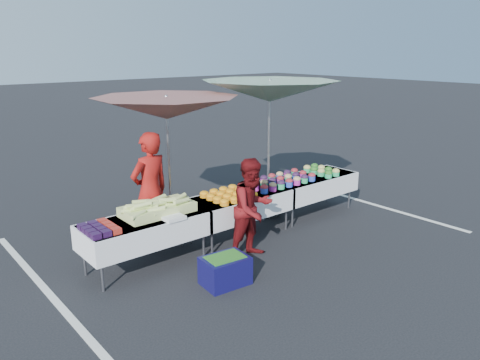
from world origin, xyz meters
TOP-DOWN VIEW (x-y plane):
  - ground at (0.00, 0.00)m, footprint 80.00×80.00m
  - stripe_left at (-3.20, 0.00)m, footprint 0.10×5.00m
  - stripe_right at (3.20, 0.00)m, footprint 0.10×5.00m
  - table_left at (-1.80, 0.00)m, footprint 1.86×0.81m
  - table_center at (0.00, 0.00)m, footprint 1.86×0.81m
  - table_right at (1.80, 0.00)m, footprint 1.86×0.81m
  - berry_punnets at (-2.51, -0.06)m, footprint 0.40×0.54m
  - corn_pile at (-1.55, 0.05)m, footprint 1.16×0.57m
  - plastic_bags at (-1.50, -0.30)m, footprint 0.30×0.25m
  - carrot_bowls at (-0.25, -0.01)m, footprint 0.75×0.69m
  - potato_cups at (0.95, 0.00)m, footprint 1.34×0.58m
  - bean_baskets at (2.06, -0.01)m, footprint 0.36×0.68m
  - vendor at (-1.38, 0.55)m, footprint 0.75×0.55m
  - customer at (-0.38, -0.75)m, footprint 0.78×0.61m
  - umbrella_left at (-0.91, 0.73)m, footprint 3.01×3.01m
  - umbrella_right at (1.11, 0.48)m, footprint 2.77×2.77m
  - storage_bin at (-1.25, -1.18)m, footprint 0.66×0.51m

SIDE VIEW (x-z plane):
  - ground at x=0.00m, z-range 0.00..0.00m
  - stripe_left at x=-3.20m, z-range 0.00..0.00m
  - stripe_right at x=3.20m, z-range 0.00..0.00m
  - storage_bin at x=-1.25m, z-range 0.01..0.41m
  - table_left at x=-1.80m, z-range 0.21..0.96m
  - table_center at x=0.00m, z-range 0.21..0.96m
  - table_right at x=1.80m, z-range 0.21..0.96m
  - plastic_bags at x=-1.50m, z-range 0.75..0.80m
  - customer at x=-0.38m, z-range 0.00..1.56m
  - berry_punnets at x=-2.51m, z-range 0.75..0.83m
  - carrot_bowls at x=-0.25m, z-range 0.75..0.85m
  - bean_baskets at x=2.06m, z-range 0.75..0.90m
  - potato_cups at x=0.95m, z-range 0.75..0.91m
  - corn_pile at x=-1.55m, z-range 0.71..0.97m
  - vendor at x=-1.38m, z-range 0.00..1.89m
  - umbrella_left at x=-0.91m, z-range 0.98..3.39m
  - umbrella_right at x=1.11m, z-range 1.05..3.64m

